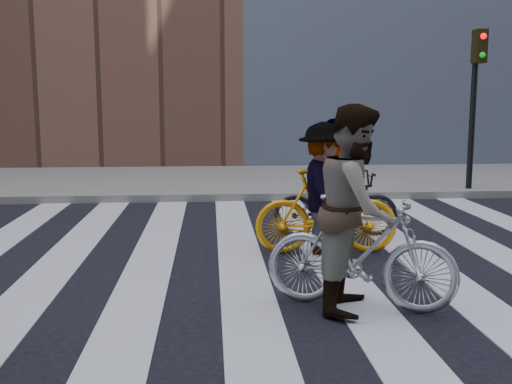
{
  "coord_description": "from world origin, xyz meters",
  "views": [
    {
      "loc": [
        -0.91,
        -6.45,
        1.96
      ],
      "look_at": [
        -0.39,
        0.3,
        0.91
      ],
      "focal_mm": 42.0,
      "sensor_mm": 36.0,
      "label": 1
    }
  ],
  "objects": [
    {
      "name": "ground",
      "position": [
        0.0,
        0.0,
        0.0
      ],
      "size": [
        100.0,
        100.0,
        0.0
      ],
      "primitive_type": "plane",
      "color": "black",
      "rests_on": "ground"
    },
    {
      "name": "sidewalk_far",
      "position": [
        0.0,
        7.5,
        0.07
      ],
      "size": [
        100.0,
        5.0,
        0.15
      ],
      "primitive_type": "cube",
      "color": "slate",
      "rests_on": "ground"
    },
    {
      "name": "zebra_crosswalk",
      "position": [
        0.0,
        0.0,
        0.01
      ],
      "size": [
        8.25,
        10.0,
        0.01
      ],
      "color": "silver",
      "rests_on": "ground"
    },
    {
      "name": "traffic_signal",
      "position": [
        4.4,
        5.32,
        2.28
      ],
      "size": [
        0.22,
        0.42,
        3.33
      ],
      "color": "black",
      "rests_on": "ground"
    },
    {
      "name": "bike_silver_mid",
      "position": [
        0.48,
        -1.08,
        0.54
      ],
      "size": [
        1.86,
        1.14,
        1.08
      ],
      "primitive_type": "imported",
      "rotation": [
        0.0,
        0.0,
        1.19
      ],
      "color": "#AFB1BA",
      "rests_on": "ground"
    },
    {
      "name": "bike_yellow_right",
      "position": [
        0.56,
        0.96,
        0.55
      ],
      "size": [
        1.84,
        0.59,
        1.1
      ],
      "primitive_type": "imported",
      "rotation": [
        0.0,
        0.0,
        1.53
      ],
      "color": "#FC9D0E",
      "rests_on": "ground"
    },
    {
      "name": "bike_dark_rear",
      "position": [
        0.89,
        1.92,
        0.47
      ],
      "size": [
        1.82,
        0.68,
        0.95
      ],
      "primitive_type": "imported",
      "rotation": [
        0.0,
        0.0,
        1.54
      ],
      "color": "black",
      "rests_on": "ground"
    },
    {
      "name": "rider_mid",
      "position": [
        0.43,
        -1.08,
        0.96
      ],
      "size": [
        1.02,
        1.14,
        1.92
      ],
      "primitive_type": "imported",
      "rotation": [
        0.0,
        0.0,
        1.19
      ],
      "color": "slate",
      "rests_on": "ground"
    },
    {
      "name": "rider_right",
      "position": [
        0.51,
        0.96,
        0.84
      ],
      "size": [
        0.67,
        1.11,
        1.69
      ],
      "primitive_type": "imported",
      "rotation": [
        0.0,
        0.0,
        1.53
      ],
      "color": "slate",
      "rests_on": "ground"
    },
    {
      "name": "rider_rear",
      "position": [
        0.84,
        1.92,
        0.85
      ],
      "size": [
        0.44,
        1.01,
        1.7
      ],
      "primitive_type": "imported",
      "rotation": [
        0.0,
        0.0,
        1.54
      ],
      "color": "slate",
      "rests_on": "ground"
    }
  ]
}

